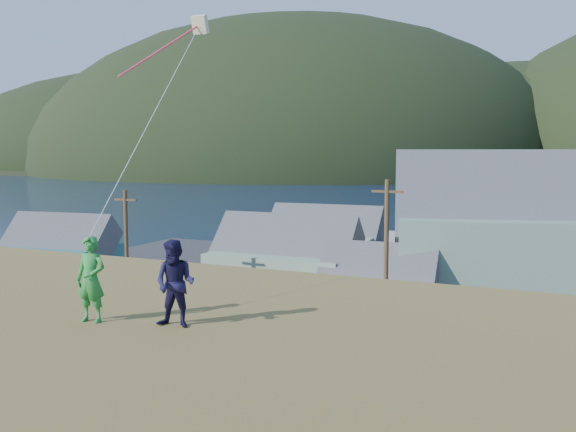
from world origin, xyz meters
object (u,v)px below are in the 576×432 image
Objects in this scene: shed_teal at (58,253)px; kite_flyer_navy at (175,284)px; kite_flyer_green at (91,279)px; wharf at (427,245)px; shed_white at (378,285)px; shed_palegreen_near at (285,263)px; shed_palegreen_far at (325,239)px.

kite_flyer_navy reaches higher than shed_teal.
wharf is at bearing 88.67° from kite_flyer_green.
wharf is 31.08m from shed_white.
kite_flyer_navy reaches higher than shed_white.
kite_flyer_navy reaches higher than wharf.
shed_palegreen_near reaches higher than shed_teal.
shed_palegreen_near is 7.76m from shed_white.
shed_palegreen_far is 45.75m from kite_flyer_navy.
shed_white is at bearing -60.40° from shed_palegreen_far.
kite_flyer_navy is (3.99, -28.10, 5.81)m from shed_white.
shed_palegreen_far is at bearing 98.14° from kite_flyer_green.
shed_teal is 18.84m from shed_palegreen_near.
kite_flyer_navy is (1.80, 0.40, -0.01)m from kite_flyer_green.
shed_palegreen_near reaches higher than wharf.
wharf is at bearing 47.12° from shed_teal.
wharf is at bearing 80.67° from shed_palegreen_near.
shed_teal is 41.27m from kite_flyer_navy.
shed_white is at bearing 90.18° from kite_flyer_navy.
wharf is 14.71× the size of kite_flyer_navy.
shed_white is at bearing 87.59° from kite_flyer_green.
wharf is 2.43× the size of shed_palegreen_far.
shed_teal is 26.13m from shed_white.
shed_palegreen_far is (-9.50, 15.28, 0.42)m from shed_white.
shed_palegreen_far is 45.63m from kite_flyer_green.
shed_palegreen_near is 5.92× the size of kite_flyer_navy.
shed_palegreen_near is at bearing -83.48° from shed_palegreen_far.
shed_palegreen_far is (-6.00, -15.55, 2.24)m from wharf.
wharf is 60.09m from kite_flyer_green.
wharf is 14.55× the size of kite_flyer_green.
kite_flyer_green reaches higher than shed_palegreen_far.
shed_teal is at bearing -138.91° from shed_palegreen_far.
wharf is 3.39× the size of shed_white.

